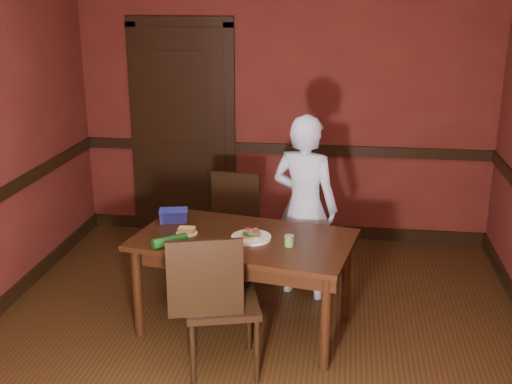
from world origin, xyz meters
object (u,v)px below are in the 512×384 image
(dining_table, at_px, (244,283))
(food_tub, at_px, (174,215))
(sandwich_plate, at_px, (251,236))
(sauce_jar, at_px, (289,241))
(chair_near, at_px, (222,301))
(person, at_px, (305,207))
(chair_far, at_px, (235,231))
(cheese_saucer, at_px, (187,231))

(dining_table, distance_m, food_tub, 0.75)
(dining_table, height_order, sandwich_plate, sandwich_plate)
(sandwich_plate, xyz_separation_m, food_tub, (-0.64, 0.27, 0.03))
(dining_table, bearing_deg, food_tub, 166.60)
(sandwich_plate, height_order, sauce_jar, sauce_jar)
(chair_near, bearing_deg, sandwich_plate, -117.68)
(person, bearing_deg, chair_near, 88.12)
(chair_near, height_order, food_tub, chair_near)
(sauce_jar, xyz_separation_m, food_tub, (-0.91, 0.37, 0.01))
(dining_table, height_order, chair_near, chair_near)
(chair_far, xyz_separation_m, food_tub, (-0.38, -0.52, 0.31))
(food_tub, bearing_deg, sandwich_plate, -36.36)
(chair_far, relative_size, cheese_saucer, 5.78)
(person, relative_size, sandwich_plate, 5.28)
(sauce_jar, relative_size, cheese_saucer, 0.49)
(dining_table, distance_m, chair_near, 0.57)
(chair_near, distance_m, sandwich_plate, 0.60)
(chair_far, relative_size, chair_near, 0.92)
(dining_table, bearing_deg, sandwich_plate, -8.67)
(person, relative_size, sauce_jar, 19.26)
(sandwich_plate, height_order, food_tub, food_tub)
(chair_far, relative_size, person, 0.61)
(dining_table, bearing_deg, chair_near, -85.49)
(chair_far, height_order, cheese_saucer, chair_far)
(chair_far, xyz_separation_m, sauce_jar, (0.54, -0.89, 0.30))
(chair_far, xyz_separation_m, chair_near, (0.15, -1.33, 0.04))
(dining_table, distance_m, chair_far, 0.81)
(chair_far, distance_m, food_tub, 0.71)
(cheese_saucer, bearing_deg, dining_table, -1.01)
(cheese_saucer, bearing_deg, food_tub, 123.25)
(cheese_saucer, distance_m, food_tub, 0.30)
(chair_near, bearing_deg, cheese_saucer, -72.97)
(dining_table, height_order, food_tub, food_tub)
(cheese_saucer, height_order, food_tub, food_tub)
(sauce_jar, height_order, cheese_saucer, sauce_jar)
(chair_far, relative_size, sandwich_plate, 3.22)
(person, relative_size, food_tub, 6.22)
(person, xyz_separation_m, sandwich_plate, (-0.33, -0.65, -0.01))
(dining_table, xyz_separation_m, person, (0.39, 0.63, 0.39))
(sandwich_plate, distance_m, food_tub, 0.69)
(dining_table, distance_m, cheese_saucer, 0.56)
(chair_far, height_order, sauce_jar, chair_far)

